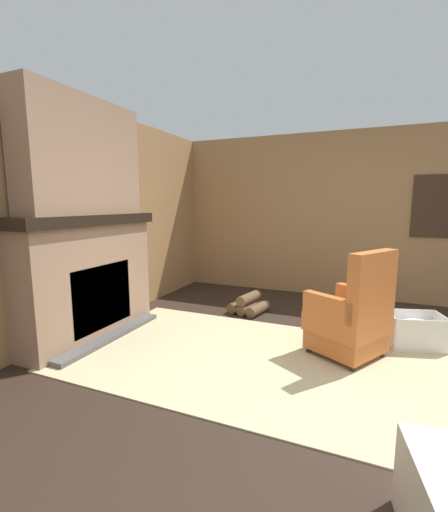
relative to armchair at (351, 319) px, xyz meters
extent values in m
plane|color=#2D2119|center=(-0.07, -0.54, -0.38)|extent=(14.00, 14.00, 0.00)
cube|color=#9E7247|center=(-2.84, -0.54, 0.88)|extent=(0.06, 6.08, 2.50)
cube|color=#9E7247|center=(-0.07, 2.23, 0.88)|extent=(6.08, 0.06, 2.50)
cube|color=#9E7A60|center=(-2.63, -0.54, 0.23)|extent=(0.36, 1.62, 1.21)
cube|color=black|center=(-2.49, -0.54, 0.08)|extent=(0.08, 0.84, 0.68)
cube|color=#565451|center=(-2.37, -0.54, -0.35)|extent=(0.16, 1.46, 0.06)
cube|color=black|center=(-2.63, -0.54, 0.89)|extent=(0.46, 1.72, 0.11)
cube|color=#9E7A60|center=(-2.63, -0.54, 1.53)|extent=(0.32, 1.43, 1.16)
cube|color=#C6B789|center=(-0.52, -0.41, -0.37)|extent=(4.04, 1.97, 0.01)
cube|color=#C6662D|center=(-0.04, 0.02, -0.20)|extent=(0.77, 0.77, 0.24)
cube|color=#C6662D|center=(-0.04, 0.02, -0.05)|extent=(0.81, 0.81, 0.18)
cube|color=#C6662D|center=(0.16, -0.09, 0.35)|extent=(0.41, 0.58, 0.61)
cube|color=#C6662D|center=(-0.19, -0.18, 0.14)|extent=(0.50, 0.35, 0.20)
cube|color=#C6662D|center=(0.07, 0.25, 0.14)|extent=(0.50, 0.35, 0.20)
cylinder|color=#332319|center=(-0.37, -0.06, -0.35)|extent=(0.07, 0.07, 0.06)
cylinder|color=#332319|center=(-0.12, 0.35, -0.35)|extent=(0.07, 0.07, 0.06)
cylinder|color=#332319|center=(0.04, -0.30, -0.35)|extent=(0.07, 0.07, 0.06)
cylinder|color=#332319|center=(0.28, 0.11, -0.35)|extent=(0.07, 0.07, 0.06)
cylinder|color=brown|center=(-1.45, 0.94, -0.31)|extent=(0.23, 0.45, 0.14)
cylinder|color=brown|center=(-1.31, 0.91, -0.31)|extent=(0.23, 0.45, 0.14)
cylinder|color=brown|center=(-1.17, 0.88, -0.31)|extent=(0.23, 0.45, 0.14)
cylinder|color=brown|center=(-1.31, 0.91, -0.19)|extent=(0.23, 0.45, 0.14)
cube|color=white|center=(0.59, 0.49, -0.37)|extent=(0.59, 0.48, 0.01)
cube|color=white|center=(0.83, 0.56, -0.21)|extent=(0.11, 0.35, 0.34)
cube|color=white|center=(0.35, 0.42, -0.21)|extent=(0.11, 0.35, 0.34)
cube|color=white|center=(0.54, 0.66, -0.21)|extent=(0.50, 0.15, 0.34)
cube|color=white|center=(0.63, 0.33, -0.21)|extent=(0.50, 0.15, 0.34)
ellipsoid|color=white|center=(0.59, 0.49, -0.19)|extent=(0.47, 0.39, 0.21)
ellipsoid|color=silver|center=(-2.66, -1.16, 0.99)|extent=(0.10, 0.10, 0.08)
cylinder|color=white|center=(-2.66, -1.16, 1.10)|extent=(0.05, 0.05, 0.15)
cube|color=gray|center=(-2.66, -0.40, 1.02)|extent=(0.13, 0.26, 0.15)
cube|color=silver|center=(-2.59, -0.40, 1.03)|extent=(0.01, 0.04, 0.02)
camera|label=1|loc=(0.09, -3.28, 1.06)|focal=24.00mm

